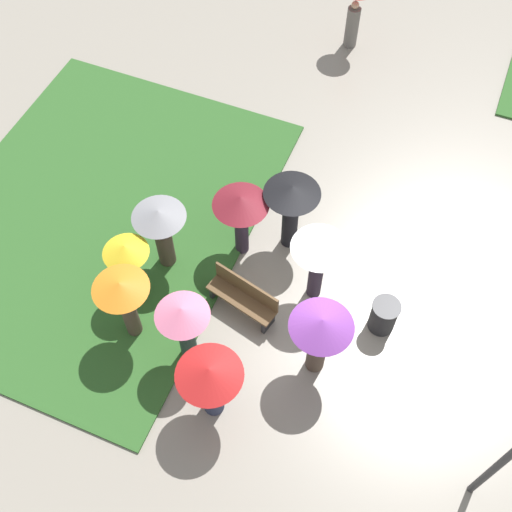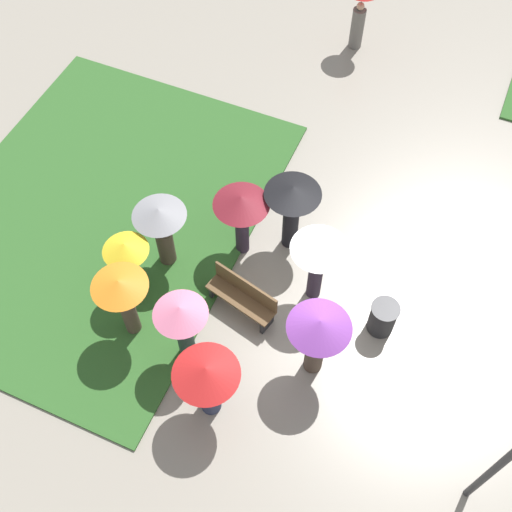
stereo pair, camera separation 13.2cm
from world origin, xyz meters
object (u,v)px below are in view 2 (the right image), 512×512
crowd_person_purple (318,333)px  crowd_person_orange (123,295)px  park_bench (243,296)px  trash_bin (383,318)px  crowd_person_maroon (241,209)px  crowd_person_red (207,379)px  crowd_person_white (318,255)px  crowd_person_pink (182,321)px  crowd_person_black (292,203)px  crowd_person_grey (161,226)px  crowd_person_yellow (128,259)px  lone_walker_mid_plaza (361,3)px

crowd_person_purple → crowd_person_orange: (-3.59, -0.69, -0.01)m
park_bench → trash_bin: 2.81m
trash_bin → crowd_person_maroon: (-3.34, 0.66, 1.03)m
crowd_person_red → crowd_person_maroon: bearing=-146.6°
park_bench → crowd_person_white: 1.80m
trash_bin → crowd_person_red: (-2.42, -2.84, 0.90)m
park_bench → crowd_person_maroon: crowd_person_maroon is taller
crowd_person_red → crowd_person_pink: bearing=-113.4°
crowd_person_red → crowd_person_purple: bearing=155.0°
crowd_person_red → crowd_person_black: bearing=-160.7°
crowd_person_grey → crowd_person_red: bearing=-26.9°
crowd_person_pink → crowd_person_red: bearing=77.5°
crowd_person_purple → crowd_person_grey: (-3.73, 1.05, -0.12)m
crowd_person_maroon → crowd_person_orange: size_ratio=0.96×
crowd_person_maroon → crowd_person_yellow: (-1.60, -1.84, -0.23)m
park_bench → crowd_person_red: crowd_person_red is taller
crowd_person_pink → crowd_person_grey: 2.26m
park_bench → crowd_person_black: crowd_person_black is taller
crowd_person_pink → crowd_person_maroon: bearing=-149.8°
crowd_person_yellow → lone_walker_mid_plaza: 9.38m
crowd_person_grey → lone_walker_mid_plaza: (1.44, 8.30, 0.07)m
trash_bin → crowd_person_purple: 1.90m
crowd_person_white → crowd_person_grey: size_ratio=1.04×
crowd_person_purple → crowd_person_white: crowd_person_white is taller
crowd_person_maroon → crowd_person_red: bearing=-14.9°
crowd_person_orange → crowd_person_white: bearing=119.2°
crowd_person_white → crowd_person_grey: bearing=-3.6°
crowd_person_red → crowd_person_yellow: 3.02m
park_bench → crowd_person_pink: crowd_person_pink is taller
trash_bin → crowd_person_yellow: (-4.94, -1.18, 0.79)m
crowd_person_purple → crowd_person_grey: bearing=177.0°
crowd_person_purple → crowd_person_white: (-0.57, 1.53, 0.06)m
crowd_person_red → trash_bin: bearing=158.3°
park_bench → crowd_person_red: size_ratio=0.89×
lone_walker_mid_plaza → crowd_person_grey: bearing=-91.6°
crowd_person_white → crowd_person_orange: same height
crowd_person_white → crowd_person_grey: (-3.16, -0.47, -0.18)m
crowd_person_red → lone_walker_mid_plaza: 10.92m
crowd_person_orange → crowd_person_grey: crowd_person_orange is taller
trash_bin → crowd_person_maroon: bearing=168.9°
crowd_person_pink → crowd_person_black: bearing=-164.9°
crowd_person_purple → crowd_person_orange: crowd_person_orange is taller
park_bench → crowd_person_yellow: crowd_person_yellow is taller
crowd_person_purple → crowd_person_maroon: bearing=153.2°
crowd_person_black → park_bench: bearing=-32.4°
crowd_person_maroon → crowd_person_red: size_ratio=1.02×
crowd_person_purple → crowd_person_black: crowd_person_black is taller
crowd_person_maroon → lone_walker_mid_plaza: (0.09, 7.39, -0.09)m
crowd_person_purple → crowd_person_maroon: (-2.38, 1.97, 0.04)m
trash_bin → crowd_person_orange: (-4.55, -2.01, 0.98)m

